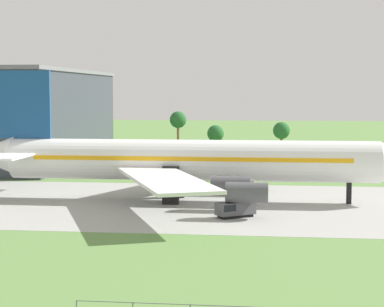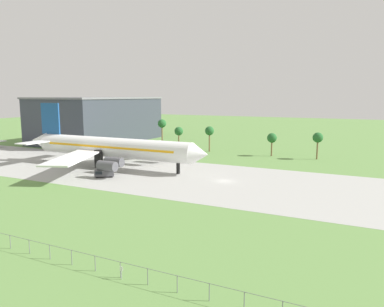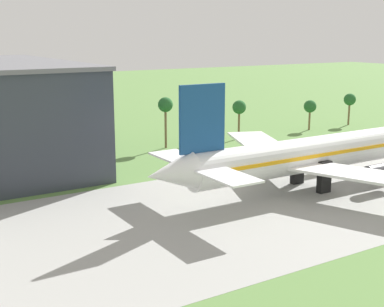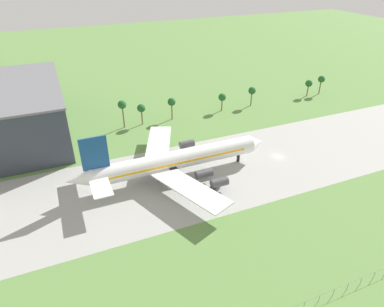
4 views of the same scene
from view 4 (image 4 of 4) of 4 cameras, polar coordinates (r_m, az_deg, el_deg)
ground_plane at (r=131.35m, az=14.06°, el=-0.49°), size 600.00×600.00×0.00m
taxiway_strip at (r=131.34m, az=14.06°, el=-0.48°), size 320.00×44.00×0.02m
jet_airliner at (r=113.27m, az=-3.04°, el=-1.18°), size 68.39×58.31×19.85m
baggage_tug at (r=108.80m, az=3.66°, el=-5.89°), size 5.46×4.66×2.06m
terminal_building at (r=153.50m, az=-27.35°, el=6.05°), size 36.72×61.20×21.57m
palm_tree_row at (r=164.48m, az=5.64°, el=9.74°), size 109.74×3.60×12.39m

